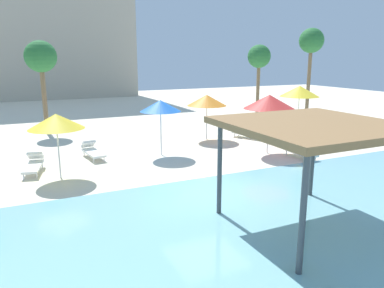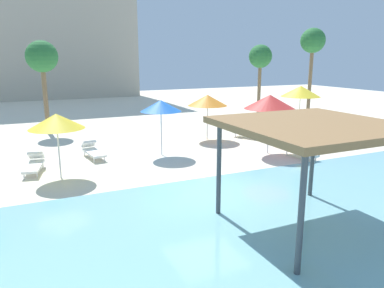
{
  "view_description": "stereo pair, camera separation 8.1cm",
  "coord_description": "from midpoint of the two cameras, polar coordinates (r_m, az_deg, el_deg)",
  "views": [
    {
      "loc": [
        -5.57,
        -10.73,
        4.59
      ],
      "look_at": [
        0.4,
        2.0,
        1.3
      ],
      "focal_mm": 34.73,
      "sensor_mm": 36.0,
      "label": 1
    },
    {
      "loc": [
        -5.49,
        -10.76,
        4.59
      ],
      "look_at": [
        0.4,
        2.0,
        1.3
      ],
      "focal_mm": 34.73,
      "sensor_mm": 36.0,
      "label": 2
    }
  ],
  "objects": [
    {
      "name": "palm_tree_3",
      "position": [
        24.64,
        -21.95,
        12.09
      ],
      "size": [
        1.9,
        1.9,
        5.59
      ],
      "color": "brown",
      "rests_on": "ground"
    },
    {
      "name": "lounge_chair_0",
      "position": [
        21.91,
        8.34,
        1.82
      ],
      "size": [
        1.36,
        1.97,
        0.74
      ],
      "rotation": [
        0.0,
        0.0,
        -1.12
      ],
      "color": "white",
      "rests_on": "ground"
    },
    {
      "name": "lounge_chair_1",
      "position": [
        25.01,
        20.08,
        2.56
      ],
      "size": [
        0.7,
        1.93,
        0.74
      ],
      "rotation": [
        0.0,
        0.0,
        -1.62
      ],
      "color": "white",
      "rests_on": "ground"
    },
    {
      "name": "palm_tree_0",
      "position": [
        31.17,
        18.12,
        14.53
      ],
      "size": [
        1.9,
        1.9,
        6.81
      ],
      "color": "brown",
      "rests_on": "ground"
    },
    {
      "name": "palm_tree_2",
      "position": [
        31.85,
        10.53,
        12.89
      ],
      "size": [
        1.9,
        1.9,
        5.62
      ],
      "color": "brown",
      "rests_on": "ground"
    },
    {
      "name": "beach_umbrella_blue_3",
      "position": [
        17.53,
        -4.67,
        5.86
      ],
      "size": [
        1.94,
        1.94,
        2.64
      ],
      "color": "silver",
      "rests_on": "ground"
    },
    {
      "name": "lounge_chair_4",
      "position": [
        16.54,
        -22.95,
        -2.82
      ],
      "size": [
        0.97,
        1.98,
        0.74
      ],
      "rotation": [
        0.0,
        0.0,
        -1.78
      ],
      "color": "white",
      "rests_on": "ground"
    },
    {
      "name": "beach_umbrella_orange_5",
      "position": [
        20.97,
        2.51,
        6.72
      ],
      "size": [
        2.22,
        2.22,
        2.55
      ],
      "color": "silver",
      "rests_on": "ground"
    },
    {
      "name": "shade_pavilion",
      "position": [
        10.19,
        18.15,
        2.18
      ],
      "size": [
        4.24,
        4.24,
        2.95
      ],
      "color": "#42474C",
      "rests_on": "ground"
    },
    {
      "name": "lounge_chair_2",
      "position": [
        17.96,
        -14.86,
        -1.0
      ],
      "size": [
        0.84,
        1.96,
        0.74
      ],
      "rotation": [
        0.0,
        0.0,
        -1.44
      ],
      "color": "white",
      "rests_on": "ground"
    },
    {
      "name": "beach_umbrella_yellow_1",
      "position": [
        24.74,
        16.44,
        7.77
      ],
      "size": [
        2.49,
        2.49,
        2.84
      ],
      "color": "silver",
      "rests_on": "ground"
    },
    {
      "name": "ground_plane",
      "position": [
        12.93,
        2.31,
        -7.64
      ],
      "size": [
        80.0,
        80.0,
        0.0
      ],
      "primitive_type": "plane",
      "color": "beige"
    },
    {
      "name": "lounge_chair_3",
      "position": [
        18.14,
        16.19,
        -0.94
      ],
      "size": [
        0.61,
        1.9,
        0.74
      ],
      "rotation": [
        0.0,
        0.0,
        -1.58
      ],
      "color": "white",
      "rests_on": "ground"
    },
    {
      "name": "beach_umbrella_yellow_2",
      "position": [
        14.93,
        -19.96,
        3.3
      ],
      "size": [
        2.09,
        2.09,
        2.52
      ],
      "color": "silver",
      "rests_on": "ground"
    },
    {
      "name": "hotel_block_0",
      "position": [
        48.13,
        -22.31,
        19.53
      ],
      "size": [
        20.37,
        8.04,
        21.39
      ],
      "primitive_type": "cube",
      "color": "#B2A893",
      "rests_on": "ground"
    },
    {
      "name": "beach_umbrella_red_6",
      "position": [
        18.18,
        12.0,
        6.35
      ],
      "size": [
        2.45,
        2.45,
        2.86
      ],
      "color": "silver",
      "rests_on": "ground"
    },
    {
      "name": "lagoon_water",
      "position": [
        9.04,
        18.42,
        -17.94
      ],
      "size": [
        44.0,
        13.5,
        0.04
      ],
      "primitive_type": "cube",
      "color": "#7AB7C1",
      "rests_on": "ground"
    }
  ]
}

